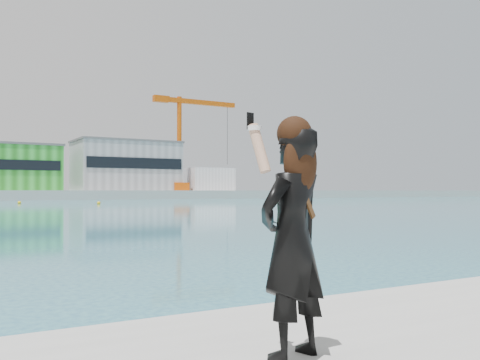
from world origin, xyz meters
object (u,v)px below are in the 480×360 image
object	(u,v)px
dock_crane	(184,140)
woman	(293,234)
buoy_near	(99,204)
buoy_extra	(19,204)

from	to	relation	value
dock_crane	woman	size ratio (longest dim) A/B	14.62
woman	dock_crane	bearing A→B (deg)	-129.25
buoy_near	buoy_extra	xyz separation A→B (m)	(-9.44, 8.83, 0.00)
dock_crane	buoy_near	distance (m)	62.19
buoy_extra	dock_crane	bearing A→B (deg)	42.03
dock_crane	buoy_extra	distance (m)	61.90
buoy_near	buoy_extra	distance (m)	12.93
buoy_extra	woman	xyz separation A→B (m)	(-9.35, -82.36, 1.63)
woman	buoy_extra	bearing A→B (deg)	-111.97
buoy_extra	woman	size ratio (longest dim) A/B	0.30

